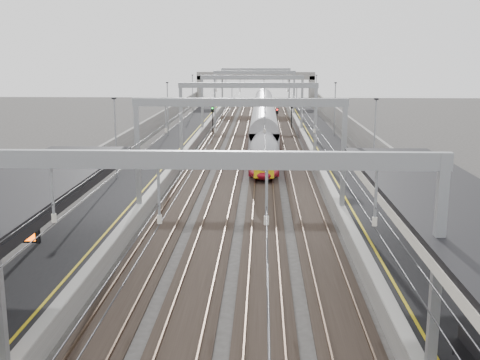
# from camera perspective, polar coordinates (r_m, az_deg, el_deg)

# --- Properties ---
(platform_left) EXTENTS (4.00, 120.00, 1.00)m
(platform_left) POSITION_cam_1_polar(r_m,az_deg,el_deg) (60.70, -6.75, 2.59)
(platform_left) COLOR black
(platform_left) RESTS_ON ground
(platform_right) EXTENTS (4.00, 120.00, 1.00)m
(platform_right) POSITION_cam_1_polar(r_m,az_deg,el_deg) (60.33, 8.45, 2.49)
(platform_right) COLOR black
(platform_right) RESTS_ON ground
(tracks) EXTENTS (11.40, 140.00, 0.20)m
(tracks) POSITION_cam_1_polar(r_m,az_deg,el_deg) (60.06, 0.83, 2.14)
(tracks) COLOR black
(tracks) RESTS_ON ground
(overhead_line) EXTENTS (13.00, 140.00, 6.60)m
(overhead_line) POSITION_cam_1_polar(r_m,az_deg,el_deg) (65.93, 0.98, 8.34)
(overhead_line) COLOR gray
(overhead_line) RESTS_ON platform_left
(overbridge) EXTENTS (22.00, 2.20, 6.90)m
(overbridge) POSITION_cam_1_polar(r_m,az_deg,el_deg) (114.29, 1.50, 9.41)
(overbridge) COLOR slate
(overbridge) RESTS_ON ground
(wall_left) EXTENTS (0.30, 120.00, 3.20)m
(wall_left) POSITION_cam_1_polar(r_m,az_deg,el_deg) (61.11, -9.75, 3.61)
(wall_left) COLOR slate
(wall_left) RESTS_ON ground
(wall_right) EXTENTS (0.30, 120.00, 3.20)m
(wall_right) POSITION_cam_1_polar(r_m,az_deg,el_deg) (60.60, 11.50, 3.47)
(wall_right) COLOR slate
(wall_right) RESTS_ON ground
(train) EXTENTS (2.54, 46.37, 4.03)m
(train) POSITION_cam_1_polar(r_m,az_deg,el_deg) (68.81, 2.27, 5.01)
(train) COLOR maroon
(train) RESTS_ON ground
(bench) EXTENTS (0.58, 1.78, 0.90)m
(bench) POSITION_cam_1_polar(r_m,az_deg,el_deg) (19.89, 20.67, -14.74)
(bench) COLOR black
(bench) RESTS_ON platform_right
(signal_green) EXTENTS (0.32, 0.32, 3.48)m
(signal_green) POSITION_cam_1_polar(r_m,az_deg,el_deg) (79.22, -2.62, 6.22)
(signal_green) COLOR black
(signal_green) RESTS_ON ground
(signal_red_near) EXTENTS (0.32, 0.32, 3.48)m
(signal_red_near) POSITION_cam_1_polar(r_m,az_deg,el_deg) (77.29, 3.53, 6.07)
(signal_red_near) COLOR black
(signal_red_near) RESTS_ON ground
(signal_red_far) EXTENTS (0.32, 0.32, 3.48)m
(signal_red_far) POSITION_cam_1_polar(r_m,az_deg,el_deg) (84.69, 4.92, 6.55)
(signal_red_far) COLOR black
(signal_red_far) RESTS_ON ground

